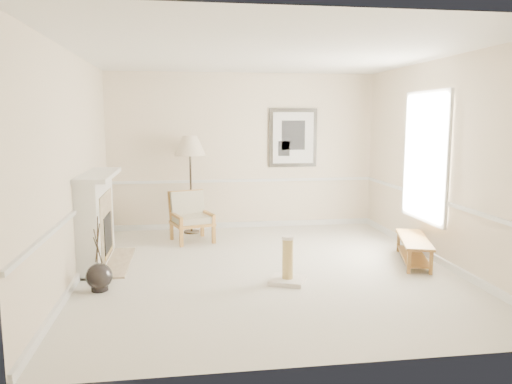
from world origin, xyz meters
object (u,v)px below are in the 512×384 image
Objects in this scene: armchair at (190,214)px; bench at (414,246)px; scratching_post at (288,268)px; floor_vase at (99,277)px; floor_lamp at (190,148)px.

armchair is 3.65m from bench.
floor_vase is at bearing 179.44° from scratching_post.
floor_lamp is at bearing 111.17° from scratching_post.
floor_vase is 2.66m from armchair.
floor_vase is at bearing -172.16° from bench.
scratching_post is (-1.99, -0.61, -0.05)m from bench.
bench is at bearing -47.00° from armchair.
floor_lamp is (0.03, 0.57, 1.09)m from armchair.
floor_lamp is (1.16, 2.96, 1.37)m from floor_vase.
bench is at bearing -37.02° from floor_lamp.
armchair reaches higher than bench.
floor_vase is 3.46m from floor_lamp.
floor_lamp is 3.47m from scratching_post.
floor_vase reaches higher than armchair.
floor_vase is 0.52× the size of floor_lamp.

